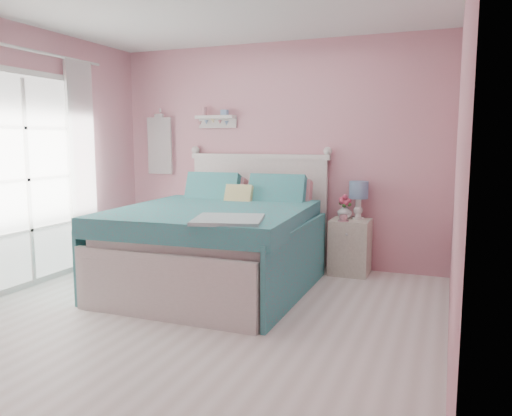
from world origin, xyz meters
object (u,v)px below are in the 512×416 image
Objects in this scene: bed at (220,244)px; nightstand at (350,247)px; vase at (345,211)px; teacup at (343,218)px; table_lamp at (359,193)px.

bed is 1.47m from nightstand.
nightstand is 3.65× the size of vase.
teacup is at bearing -82.46° from vase.
bed reaches higher than table_lamp.
bed is at bearing -142.03° from nightstand.
table_lamp is 2.50× the size of vase.
nightstand is at bearing -124.73° from table_lamp.
vase reaches higher than nightstand.
bed is 13.77× the size of vase.
bed reaches higher than nightstand.
vase is 0.20m from teacup.
bed is 1.64m from table_lamp.
nightstand is 1.46× the size of table_lamp.
table_lamp is 0.25m from vase.
nightstand is (1.15, 0.90, -0.12)m from bed.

